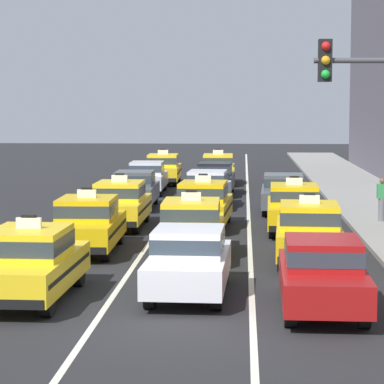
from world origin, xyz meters
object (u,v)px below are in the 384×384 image
(taxi_left_nearest, at_px, (31,262))
(taxi_left_sixth, at_px, (163,168))
(sedan_left_fifth, at_px, (147,176))
(taxi_right_third, at_px, (294,207))
(taxi_right_second, at_px, (309,231))
(sedan_right_fourth, at_px, (283,192))
(taxi_center_third, at_px, (203,204))
(taxi_center_sixth, at_px, (218,168))
(sedan_right_nearest, at_px, (322,272))
(sedan_center_nearest, at_px, (189,259))
(sedan_center_fifth, at_px, (215,177))
(pedestrian_mid_block, at_px, (382,199))
(sedan_left_fourth, at_px, (135,188))
(sedan_center_fourth, at_px, (208,188))
(taxi_center_second, at_px, (191,227))
(taxi_left_second, at_px, (88,223))
(taxi_left_third, at_px, (120,203))

(taxi_left_nearest, height_order, taxi_left_sixth, same)
(sedan_left_fifth, distance_m, taxi_right_third, 14.28)
(taxi_right_second, relative_size, sedan_right_fourth, 1.06)
(taxi_right_third, bearing_deg, taxi_right_second, -89.00)
(taxi_center_third, bearing_deg, taxi_center_sixth, 89.94)
(taxi_center_third, xyz_separation_m, sedan_right_nearest, (3.12, -12.39, -0.03))
(sedan_center_nearest, bearing_deg, taxi_center_third, 90.95)
(sedan_center_nearest, bearing_deg, taxi_left_nearest, -168.65)
(sedan_center_fifth, bearing_deg, pedestrian_mid_block, -58.19)
(sedan_left_fourth, xyz_separation_m, sedan_left_fifth, (-0.15, 6.05, 0.00))
(taxi_center_third, relative_size, sedan_right_fourth, 1.06)
(sedan_left_fifth, height_order, sedan_right_nearest, same)
(taxi_left_sixth, xyz_separation_m, sedan_center_nearest, (3.19, -27.93, -0.03))
(taxi_left_sixth, bearing_deg, pedestrian_mid_block, -59.02)
(taxi_left_nearest, height_order, sedan_left_fourth, taxi_left_nearest)
(taxi_center_third, distance_m, sedan_right_fourth, 5.54)
(taxi_right_second, bearing_deg, sedan_left_fifth, 109.75)
(sedan_center_fifth, xyz_separation_m, taxi_right_third, (3.13, -12.30, 0.03))
(sedan_center_fourth, distance_m, taxi_right_second, 13.24)
(taxi_center_second, height_order, sedan_center_fourth, taxi_center_second)
(taxi_center_second, distance_m, sedan_center_fifth, 17.40)
(sedan_center_fifth, height_order, pedestrian_mid_block, pedestrian_mid_block)
(taxi_left_nearest, xyz_separation_m, sedan_left_fourth, (0.15, 17.57, -0.03))
(sedan_left_fourth, relative_size, sedan_center_nearest, 0.99)
(taxi_right_third, bearing_deg, taxi_left_second, -144.85)
(taxi_center_sixth, xyz_separation_m, taxi_right_third, (3.15, -17.92, 0.00))
(taxi_center_second, bearing_deg, taxi_center_third, 89.33)
(taxi_left_second, xyz_separation_m, sedan_left_fifth, (-0.13, 17.20, -0.03))
(sedan_left_fifth, bearing_deg, taxi_left_nearest, -90.01)
(sedan_right_nearest, bearing_deg, taxi_right_third, 89.77)
(pedestrian_mid_block, bearing_deg, taxi_left_second, -146.46)
(sedan_left_fifth, relative_size, taxi_center_sixth, 0.94)
(taxi_center_sixth, bearing_deg, sedan_right_nearest, -83.99)
(sedan_center_fifth, xyz_separation_m, taxi_right_second, (3.23, -17.99, 0.03))
(taxi_center_third, relative_size, sedan_center_fourth, 1.06)
(taxi_center_second, height_order, taxi_center_sixth, same)
(taxi_left_third, relative_size, sedan_center_fifth, 1.05)
(sedan_left_fifth, distance_m, sedan_right_fourth, 9.67)
(sedan_right_nearest, distance_m, taxi_right_third, 11.56)
(sedan_center_fourth, bearing_deg, taxi_center_second, -89.81)
(sedan_left_fifth, xyz_separation_m, taxi_right_second, (6.61, -18.40, 0.03))
(taxi_right_second, bearing_deg, taxi_left_third, 134.09)
(taxi_left_nearest, bearing_deg, taxi_left_third, 88.22)
(taxi_left_sixth, relative_size, taxi_center_second, 1.00)
(taxi_right_second, bearing_deg, taxi_center_third, 116.62)
(sedan_right_nearest, relative_size, taxi_right_third, 0.94)
(sedan_left_fourth, xyz_separation_m, sedan_center_nearest, (3.37, -16.86, 0.00))
(sedan_center_fourth, bearing_deg, taxi_center_sixth, 89.33)
(taxi_center_sixth, height_order, sedan_right_fourth, taxi_center_sixth)
(taxi_left_third, bearing_deg, sedan_left_fifth, 91.72)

